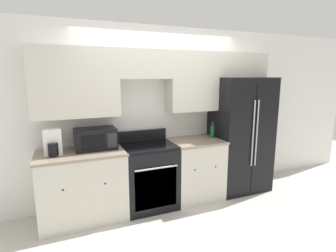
{
  "coord_description": "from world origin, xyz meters",
  "views": [
    {
      "loc": [
        -1.42,
        -3.09,
        1.88
      ],
      "look_at": [
        -0.0,
        0.31,
        1.17
      ],
      "focal_mm": 28.0,
      "sensor_mm": 36.0,
      "label": 1
    }
  ],
  "objects_px": {
    "microwave": "(96,139)",
    "bottle": "(212,131)",
    "oven_range": "(149,176)",
    "refrigerator": "(239,134)"
  },
  "relations": [
    {
      "from": "refrigerator",
      "to": "bottle",
      "type": "xyz_separation_m",
      "value": [
        -0.52,
        0.0,
        0.1
      ]
    },
    {
      "from": "refrigerator",
      "to": "bottle",
      "type": "height_order",
      "value": "refrigerator"
    },
    {
      "from": "refrigerator",
      "to": "microwave",
      "type": "height_order",
      "value": "refrigerator"
    },
    {
      "from": "oven_range",
      "to": "refrigerator",
      "type": "bearing_deg",
      "value": 1.31
    },
    {
      "from": "microwave",
      "to": "bottle",
      "type": "distance_m",
      "value": 1.78
    },
    {
      "from": "oven_range",
      "to": "microwave",
      "type": "distance_m",
      "value": 0.93
    },
    {
      "from": "oven_range",
      "to": "refrigerator",
      "type": "relative_size",
      "value": 0.58
    },
    {
      "from": "oven_range",
      "to": "bottle",
      "type": "distance_m",
      "value": 1.21
    },
    {
      "from": "oven_range",
      "to": "bottle",
      "type": "relative_size",
      "value": 4.19
    },
    {
      "from": "refrigerator",
      "to": "bottle",
      "type": "distance_m",
      "value": 0.53
    }
  ]
}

